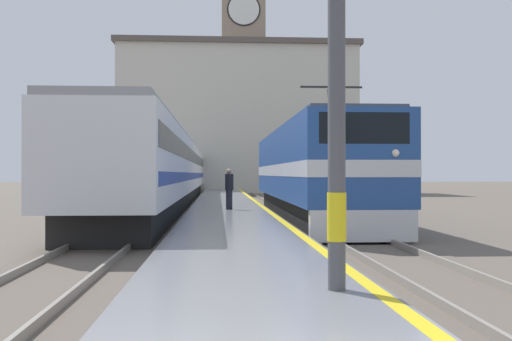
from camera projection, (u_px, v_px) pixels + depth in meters
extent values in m
plane|color=#60564C|center=(226.00, 207.00, 33.05)|extent=(200.00, 200.00, 0.00)
cube|color=gray|center=(227.00, 208.00, 28.06)|extent=(3.28, 140.00, 0.39)
cube|color=yellow|center=(259.00, 204.00, 28.16)|extent=(0.20, 140.00, 0.00)
cube|color=#60564C|center=(296.00, 212.00, 28.27)|extent=(2.84, 140.00, 0.02)
cube|color=gray|center=(281.00, 210.00, 28.22)|extent=(0.07, 140.00, 0.14)
cube|color=gray|center=(311.00, 210.00, 28.31)|extent=(0.07, 140.00, 0.14)
cube|color=#60564C|center=(157.00, 212.00, 27.85)|extent=(2.83, 140.00, 0.02)
cube|color=gray|center=(142.00, 211.00, 27.81)|extent=(0.07, 140.00, 0.14)
cube|color=gray|center=(173.00, 211.00, 27.90)|extent=(0.07, 140.00, 0.14)
cube|color=black|center=(310.00, 208.00, 23.86)|extent=(2.46, 16.28, 0.90)
cube|color=#23478C|center=(310.00, 164.00, 23.87)|extent=(2.90, 17.69, 2.62)
cube|color=silver|center=(310.00, 170.00, 23.87)|extent=(2.92, 17.71, 0.44)
cube|color=silver|center=(363.00, 226.00, 15.18)|extent=(2.75, 0.30, 0.81)
cube|color=black|center=(364.00, 128.00, 15.11)|extent=(2.32, 0.12, 0.80)
sphere|color=white|center=(333.00, 153.00, 15.01)|extent=(0.20, 0.20, 0.20)
sphere|color=white|center=(395.00, 153.00, 15.12)|extent=(0.20, 0.20, 0.20)
cube|color=#4C4C51|center=(310.00, 130.00, 23.88)|extent=(2.61, 16.81, 0.12)
cylinder|color=#333333|center=(333.00, 101.00, 19.12)|extent=(0.06, 0.63, 1.03)
cylinder|color=#333333|center=(329.00, 104.00, 19.82)|extent=(0.06, 0.63, 1.03)
cube|color=#262626|center=(331.00, 87.00, 19.47)|extent=(2.03, 0.08, 0.06)
cube|color=black|center=(174.00, 195.00, 38.63)|extent=(2.46, 49.18, 0.90)
cube|color=silver|center=(174.00, 167.00, 38.64)|extent=(2.90, 51.23, 2.64)
cube|color=black|center=(174.00, 159.00, 38.64)|extent=(2.92, 50.20, 0.64)
cube|color=navy|center=(174.00, 176.00, 38.64)|extent=(2.92, 50.20, 0.36)
cube|color=gray|center=(174.00, 146.00, 38.65)|extent=(2.67, 51.23, 0.20)
cylinder|color=yellow|center=(337.00, 217.00, 7.36)|extent=(0.24, 0.24, 0.60)
cylinder|color=#23232D|center=(229.00, 200.00, 23.89)|extent=(0.26, 0.26, 0.78)
cylinder|color=black|center=(229.00, 182.00, 23.90)|extent=(0.34, 0.34, 0.65)
sphere|color=tan|center=(229.00, 171.00, 23.90)|extent=(0.21, 0.21, 0.21)
cube|color=gray|center=(243.00, 88.00, 65.17)|extent=(4.61, 4.61, 22.34)
cylinder|color=black|center=(244.00, 9.00, 62.90)|extent=(3.53, 0.06, 3.53)
cylinder|color=white|center=(244.00, 9.00, 62.87)|extent=(3.23, 0.10, 3.23)
cube|color=beige|center=(237.00, 122.00, 58.07)|extent=(22.23, 7.77, 13.71)
cube|color=#564C47|center=(237.00, 49.00, 58.10)|extent=(22.83, 8.37, 0.50)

